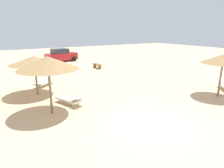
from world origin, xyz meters
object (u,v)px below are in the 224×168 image
object	(u,v)px
lounger_6	(45,81)
bench_1	(54,69)
bench_0	(97,65)
parked_car	(61,55)
parasol_6	(34,60)
lounger_1	(70,99)
parasol_1	(48,63)
parasol_3	(223,59)

from	to	relation	value
lounger_6	bench_1	world-z (taller)	lounger_6
bench_0	parked_car	xyz separation A→B (m)	(-1.85, 6.71, 0.48)
parasol_6	lounger_1	world-z (taller)	parasol_6
bench_0	parked_car	bearing A→B (deg)	105.38
parasol_6	bench_0	bearing A→B (deg)	38.13
parasol_1	bench_1	size ratio (longest dim) A/B	1.94
lounger_6	bench_0	distance (m)	7.74
parasol_3	lounger_6	world-z (taller)	parasol_3
parasol_1	bench_0	xyz separation A→B (m)	(7.66, 9.58, -2.27)
parasol_3	bench_1	distance (m)	14.81
parked_car	lounger_6	bearing A→B (deg)	-113.92
lounger_6	parked_car	xyz separation A→B (m)	(4.77, 10.74, 0.51)
parasol_3	lounger_1	world-z (taller)	parasol_3
parasol_6	bench_0	distance (m)	9.86
bench_0	bench_1	bearing A→B (deg)	174.91
parasol_3	bench_0	size ratio (longest dim) A/B	1.81
parasol_6	bench_1	size ratio (longest dim) A/B	2.05
parasol_3	lounger_6	distance (m)	12.41
parasol_1	parked_car	distance (m)	17.39
parasol_3	bench_0	xyz separation A→B (m)	(-2.18, 12.54, -2.08)
parasol_3	bench_0	bearing A→B (deg)	99.87
parasol_1	bench_1	distance (m)	10.67
lounger_6	parked_car	bearing A→B (deg)	66.08
parasol_1	parasol_3	xyz separation A→B (m)	(9.84, -2.96, -0.19)
lounger_1	lounger_6	xyz separation A→B (m)	(-0.20, 4.79, 0.01)
bench_1	parked_car	world-z (taller)	parked_car
parasol_6	lounger_6	xyz separation A→B (m)	(0.99, 1.94, -1.96)
lounger_6	parked_car	size ratio (longest dim) A/B	0.45
parasol_3	parasol_6	xyz separation A→B (m)	(-9.79, 6.57, -0.14)
parasol_3	parked_car	distance (m)	19.73
parasol_1	bench_1	bearing A→B (deg)	73.48
parasol_6	lounger_6	world-z (taller)	parasol_6
parasol_6	bench_0	size ratio (longest dim) A/B	2.08
parked_car	bench_0	bearing A→B (deg)	-74.62
parasol_6	parasol_3	bearing A→B (deg)	-33.85
lounger_1	bench_1	xyz separation A→B (m)	(1.71, 9.24, 0.04)
bench_0	parasol_6	bearing A→B (deg)	-141.87
parasol_3	parasol_1	bearing A→B (deg)	163.29
bench_0	parked_car	world-z (taller)	parked_car
bench_1	parked_car	distance (m)	6.92
parasol_1	bench_0	size ratio (longest dim) A/B	1.97
parasol_1	parasol_6	distance (m)	3.63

